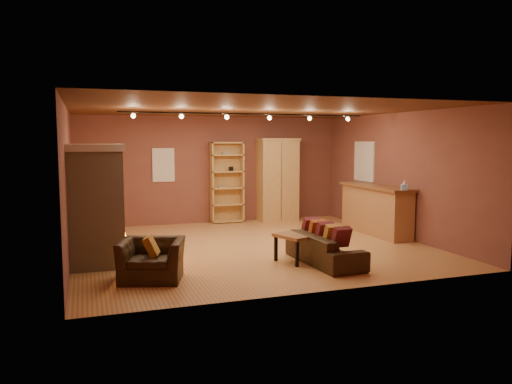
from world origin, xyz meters
name	(u,v)px	position (x,y,z in m)	size (l,w,h in m)	color
floor	(252,246)	(0.00, 0.00, 0.00)	(7.00, 7.00, 0.00)	#B0723E
ceiling	(251,109)	(0.00, 0.00, 2.80)	(7.00, 7.00, 0.00)	brown
back_wall	(213,170)	(0.00, 3.25, 1.40)	(7.00, 0.02, 2.80)	brown
left_wall	(68,184)	(-3.50, 0.00, 1.40)	(0.02, 6.50, 2.80)	brown
right_wall	(398,175)	(3.50, 0.00, 1.40)	(0.02, 6.50, 2.80)	brown
fireplace	(96,205)	(-3.04, -0.60, 1.06)	(1.01, 0.98, 2.12)	#C5B089
back_window	(163,165)	(-1.30, 3.23, 1.55)	(0.56, 0.04, 0.86)	white
bookcase	(226,182)	(0.34, 3.14, 1.09)	(0.87, 0.34, 2.14)	tan
armoire	(278,179)	(1.74, 2.97, 1.12)	(1.10, 0.63, 2.23)	tan
bar_counter	(376,209)	(3.20, 0.41, 0.58)	(0.63, 2.38, 1.14)	tan
tissue_box	(404,186)	(3.15, -0.73, 1.23)	(0.18, 0.18, 0.23)	#96C3F1
right_window	(364,161)	(3.47, 1.40, 1.65)	(0.05, 0.90, 1.00)	white
loveseat	(325,243)	(0.79, -1.75, 0.37)	(0.61, 1.83, 0.76)	black
armchair	(151,253)	(-2.26, -1.80, 0.43)	(1.12, 0.90, 0.86)	black
coffee_table	(298,238)	(0.39, -1.47, 0.43)	(0.86, 0.86, 0.51)	brown
track_rail	(248,116)	(0.00, 0.20, 2.69)	(5.20, 0.09, 0.13)	black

